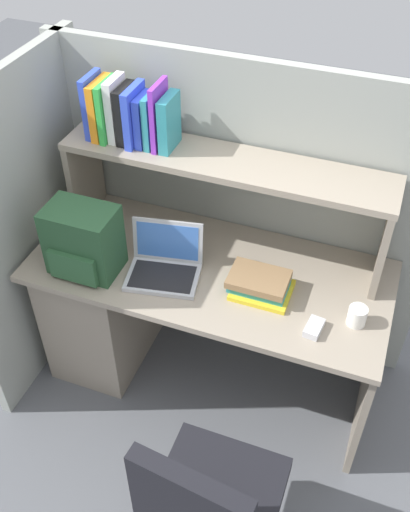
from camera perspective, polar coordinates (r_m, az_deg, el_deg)
name	(u,v)px	position (r m, az deg, el deg)	size (l,w,h in m)	color
ground_plane	(208,371)	(3.14, 0.32, -11.09)	(8.00, 8.00, 0.00)	#595B60
desk	(135,298)	(2.94, -6.81, -4.13)	(1.60, 0.70, 0.73)	gray
cubicle_partition_rear	(236,212)	(2.84, 3.03, 4.29)	(1.84, 0.05, 1.55)	#939991
cubicle_partition_left	(36,226)	(2.86, -16.18, 2.82)	(0.05, 1.06, 1.55)	#939991
overhead_hutch	(225,179)	(2.52, 2.00, 7.51)	(1.44, 0.28, 0.45)	gray
reference_books_on_shelf	(129,114)	(2.55, -7.39, 13.57)	(0.39, 0.18, 0.29)	blue
laptop	(165,263)	(2.55, -3.94, -0.73)	(0.35, 0.30, 0.22)	#B7BABF
backpack	(83,241)	(2.55, -11.82, 1.41)	(0.30, 0.23, 0.31)	#264C2D
computer_mouse	(314,328)	(2.37, 10.56, -6.90)	(0.06, 0.10, 0.03)	silver
paper_cup	(357,316)	(2.41, 14.59, -5.67)	(0.08, 0.08, 0.08)	white
desk_book_stack	(260,284)	(2.47, 5.35, -2.74)	(0.27, 0.20, 0.08)	yellow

